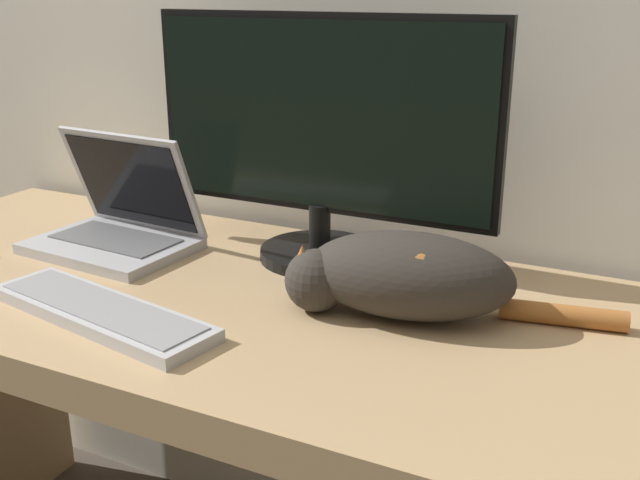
# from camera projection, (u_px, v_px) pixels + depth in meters

# --- Properties ---
(desk) EXTENTS (1.51, 0.68, 0.78)m
(desk) POSITION_uv_depth(u_px,v_px,m) (213.00, 371.00, 1.32)
(desk) COLOR tan
(desk) RESTS_ON ground_plane
(monitor) EXTENTS (0.65, 0.22, 0.44)m
(monitor) POSITION_uv_depth(u_px,v_px,m) (320.00, 136.00, 1.32)
(monitor) COLOR black
(monitor) RESTS_ON desk
(laptop) EXTENTS (0.31, 0.24, 0.22)m
(laptop) POSITION_uv_depth(u_px,v_px,m) (118.00, 225.00, 1.43)
(laptop) COLOR #B7B7BC
(laptop) RESTS_ON desk
(external_keyboard) EXTENTS (0.43, 0.19, 0.02)m
(external_keyboard) POSITION_uv_depth(u_px,v_px,m) (101.00, 312.00, 1.14)
(external_keyboard) COLOR #BCBCC1
(external_keyboard) RESTS_ON desk
(cat) EXTENTS (0.50, 0.22, 0.13)m
(cat) POSITION_uv_depth(u_px,v_px,m) (403.00, 274.00, 1.13)
(cat) COLOR #332D28
(cat) RESTS_ON desk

